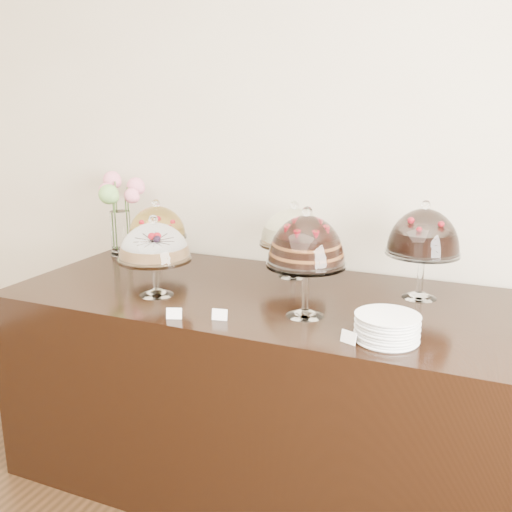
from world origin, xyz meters
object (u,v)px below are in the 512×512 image
at_px(display_counter, 260,385).
at_px(cake_stand_choco_layer, 306,245).
at_px(cake_stand_cheesecake, 294,230).
at_px(cake_stand_fruit_tart, 157,225).
at_px(cake_stand_dark_choco, 424,236).
at_px(plate_stack, 387,328).
at_px(cake_stand_sugar_sponge, 154,245).
at_px(flower_vase, 119,207).

distance_m(display_counter, cake_stand_choco_layer, 0.81).
xyz_separation_m(cake_stand_cheesecake, cake_stand_fruit_tart, (-0.72, -0.08, -0.02)).
bearing_deg(cake_stand_dark_choco, plate_stack, -94.28).
height_order(cake_stand_choco_layer, cake_stand_dark_choco, cake_stand_choco_layer).
bearing_deg(display_counter, cake_stand_fruit_tart, 161.58).
distance_m(cake_stand_fruit_tart, plate_stack, 1.40).
distance_m(cake_stand_sugar_sponge, cake_stand_dark_choco, 1.14).
bearing_deg(cake_stand_cheesecake, cake_stand_choco_layer, -65.44).
bearing_deg(cake_stand_dark_choco, flower_vase, 175.87).
bearing_deg(cake_stand_dark_choco, cake_stand_cheesecake, 171.72).
xyz_separation_m(cake_stand_choco_layer, plate_stack, (0.34, -0.12, -0.24)).
relative_size(cake_stand_cheesecake, cake_stand_dark_choco, 0.87).
xyz_separation_m(display_counter, cake_stand_sugar_sponge, (-0.41, -0.21, 0.67)).
distance_m(cake_stand_choco_layer, cake_stand_fruit_tart, 1.03).
distance_m(cake_stand_choco_layer, cake_stand_cheesecake, 0.54).
relative_size(display_counter, plate_stack, 9.93).
xyz_separation_m(display_counter, cake_stand_fruit_tart, (-0.67, 0.22, 0.66)).
bearing_deg(cake_stand_cheesecake, display_counter, -98.67).
relative_size(cake_stand_dark_choco, flower_vase, 0.94).
distance_m(cake_stand_sugar_sponge, cake_stand_fruit_tart, 0.50).
xyz_separation_m(cake_stand_dark_choco, flower_vase, (-1.63, 0.12, -0.01)).
height_order(cake_stand_choco_layer, flower_vase, flower_vase).
xyz_separation_m(flower_vase, plate_stack, (1.59, -0.64, -0.22)).
height_order(flower_vase, plate_stack, flower_vase).
relative_size(cake_stand_cheesecake, cake_stand_fruit_tart, 1.08).
bearing_deg(flower_vase, cake_stand_choco_layer, -22.68).
xyz_separation_m(cake_stand_sugar_sponge, flower_vase, (-0.57, 0.53, 0.04)).
relative_size(cake_stand_sugar_sponge, cake_stand_cheesecake, 0.96).
bearing_deg(cake_stand_sugar_sponge, cake_stand_dark_choco, 21.47).
distance_m(cake_stand_choco_layer, plate_stack, 0.43).
distance_m(cake_stand_choco_layer, flower_vase, 1.35).
bearing_deg(flower_vase, cake_stand_fruit_tart, -19.04).
bearing_deg(plate_stack, cake_stand_dark_choco, 85.72).
height_order(display_counter, cake_stand_fruit_tart, cake_stand_fruit_tart).
bearing_deg(cake_stand_dark_choco, cake_stand_fruit_tart, 179.48).
bearing_deg(cake_stand_fruit_tart, cake_stand_sugar_sponge, -58.30).
distance_m(display_counter, plate_stack, 0.85).
relative_size(cake_stand_choco_layer, plate_stack, 1.96).
distance_m(cake_stand_cheesecake, flower_vase, 1.03).
bearing_deg(flower_vase, plate_stack, -22.02).
xyz_separation_m(display_counter, plate_stack, (0.61, -0.31, 0.50)).
height_order(cake_stand_choco_layer, cake_stand_cheesecake, cake_stand_choco_layer).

